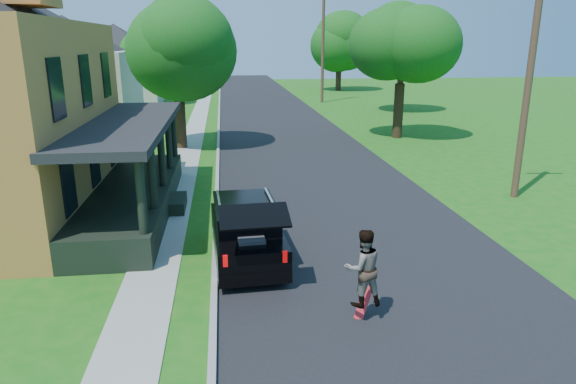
{
  "coord_description": "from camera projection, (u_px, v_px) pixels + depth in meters",
  "views": [
    {
      "loc": [
        -3.69,
        -11.18,
        5.57
      ],
      "look_at": [
        -1.91,
        3.0,
        1.38
      ],
      "focal_mm": 32.0,
      "sensor_mm": 36.0,
      "label": 1
    }
  ],
  "objects": [
    {
      "name": "front_walk",
      "position": [
        53.0,
        214.0,
        17.23
      ],
      "size": [
        6.5,
        1.2,
        0.03
      ],
      "primitive_type": "cube",
      "color": "#9EA097",
      "rests_on": "ground"
    },
    {
      "name": "skateboarder",
      "position": [
        363.0,
        268.0,
        10.36
      ],
      "size": [
        0.87,
        0.72,
        1.64
      ],
      "rotation": [
        0.0,
        0.0,
        3.28
      ],
      "color": "black",
      "rests_on": "ground"
    },
    {
      "name": "tree_right_near",
      "position": [
        401.0,
        50.0,
        29.73
      ],
      "size": [
        5.01,
        4.87,
        7.68
      ],
      "rotation": [
        0.0,
        0.0,
        -0.04
      ],
      "color": "black",
      "rests_on": "ground"
    },
    {
      "name": "tree_right_mid",
      "position": [
        402.0,
        39.0,
        40.89
      ],
      "size": [
        7.04,
        6.88,
        8.78
      ],
      "rotation": [
        0.0,
        0.0,
        0.37
      ],
      "color": "black",
      "rests_on": "ground"
    },
    {
      "name": "tree_left_far",
      "position": [
        140.0,
        51.0,
        46.36
      ],
      "size": [
        4.84,
        4.84,
        7.14
      ],
      "rotation": [
        0.0,
        0.0,
        -0.12
      ],
      "color": "black",
      "rests_on": "ground"
    },
    {
      "name": "street",
      "position": [
        284.0,
        136.0,
        31.7
      ],
      "size": [
        8.0,
        120.0,
        0.02
      ],
      "primitive_type": "cube",
      "color": "black",
      "rests_on": "ground"
    },
    {
      "name": "utility_pole_near",
      "position": [
        530.0,
        71.0,
        17.91
      ],
      "size": [
        1.56,
        0.36,
        8.9
      ],
      "rotation": [
        0.0,
        0.0,
        -0.16
      ],
      "color": "#4E3324",
      "rests_on": "ground"
    },
    {
      "name": "skateboard",
      "position": [
        363.0,
        304.0,
        10.79
      ],
      "size": [
        0.49,
        0.42,
        0.66
      ],
      "rotation": [
        0.0,
        0.0,
        -0.37
      ],
      "color": "#AC0E13",
      "rests_on": "ground"
    },
    {
      "name": "tree_left_mid",
      "position": [
        175.0,
        45.0,
        26.58
      ],
      "size": [
        6.78,
        6.6,
        8.55
      ],
      "rotation": [
        0.0,
        0.0,
        0.21
      ],
      "color": "black",
      "rests_on": "ground"
    },
    {
      "name": "black_suv",
      "position": [
        246.0,
        232.0,
        13.48
      ],
      "size": [
        1.91,
        4.48,
        2.05
      ],
      "rotation": [
        0.0,
        0.0,
        0.05
      ],
      "color": "black",
      "rests_on": "ground"
    },
    {
      "name": "curb",
      "position": [
        218.0,
        137.0,
        31.21
      ],
      "size": [
        0.15,
        120.0,
        0.12
      ],
      "primitive_type": "cube",
      "color": "gray",
      "rests_on": "ground"
    },
    {
      "name": "neighbor_house_mid",
      "position": [
        67.0,
        64.0,
        32.72
      ],
      "size": [
        12.78,
        12.78,
        8.3
      ],
      "color": "beige",
      "rests_on": "ground"
    },
    {
      "name": "neighbor_house_far",
      "position": [
        116.0,
        57.0,
        47.95
      ],
      "size": [
        12.78,
        12.78,
        8.3
      ],
      "color": "beige",
      "rests_on": "ground"
    },
    {
      "name": "sidewalk",
      "position": [
        193.0,
        138.0,
        31.03
      ],
      "size": [
        1.3,
        120.0,
        0.03
      ],
      "primitive_type": "cube",
      "color": "#9EA097",
      "rests_on": "ground"
    },
    {
      "name": "ground",
      "position": [
        380.0,
        277.0,
        12.65
      ],
      "size": [
        140.0,
        140.0,
        0.0
      ],
      "primitive_type": "plane",
      "color": "#136213",
      "rests_on": "ground"
    },
    {
      "name": "utility_pole_far",
      "position": [
        323.0,
        42.0,
        47.74
      ],
      "size": [
        1.7,
        0.38,
        10.87
      ],
      "rotation": [
        0.0,
        0.0,
        0.15
      ],
      "color": "#4E3324",
      "rests_on": "ground"
    },
    {
      "name": "tree_right_far",
      "position": [
        339.0,
        37.0,
        59.55
      ],
      "size": [
        8.51,
        8.68,
        9.77
      ],
      "rotation": [
        0.0,
        0.0,
        -0.39
      ],
      "color": "black",
      "rests_on": "ground"
    }
  ]
}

